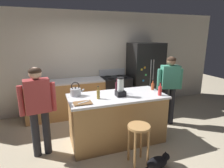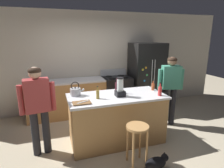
% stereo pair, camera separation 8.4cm
% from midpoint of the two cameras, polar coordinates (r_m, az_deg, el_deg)
% --- Properties ---
extents(ground_plane, '(14.00, 14.00, 0.00)m').
position_cam_midpoint_polar(ground_plane, '(3.94, 0.87, -16.79)').
color(ground_plane, beige).
extents(back_wall, '(8.00, 0.10, 2.70)m').
position_cam_midpoint_polar(back_wall, '(5.29, -6.44, 6.81)').
color(back_wall, beige).
rests_on(back_wall, ground_plane).
extents(kitchen_island, '(1.84, 0.87, 0.95)m').
position_cam_midpoint_polar(kitchen_island, '(3.72, 0.90, -10.47)').
color(kitchen_island, '#B7844C').
rests_on(kitchen_island, ground_plane).
extents(back_counter_run, '(2.00, 0.64, 0.95)m').
position_cam_midpoint_polar(back_counter_run, '(4.98, -14.12, -4.36)').
color(back_counter_run, '#B7844C').
rests_on(back_counter_run, ground_plane).
extents(refrigerator, '(0.90, 0.73, 1.87)m').
position_cam_midpoint_polar(refrigerator, '(5.45, 9.62, 2.49)').
color(refrigerator, black).
rests_on(refrigerator, ground_plane).
extents(stove_range, '(0.76, 0.65, 1.13)m').
position_cam_midpoint_polar(stove_range, '(5.22, 0.61, -2.90)').
color(stove_range, black).
rests_on(stove_range, ground_plane).
extents(person_by_island_left, '(0.60, 0.27, 1.57)m').
position_cam_midpoint_polar(person_by_island_left, '(3.37, -22.37, -5.68)').
color(person_by_island_left, '#26262B').
rests_on(person_by_island_left, ground_plane).
extents(person_by_sink_right, '(0.59, 0.32, 1.61)m').
position_cam_midpoint_polar(person_by_sink_right, '(4.45, 16.69, -0.03)').
color(person_by_sink_right, '#26262B').
rests_on(person_by_sink_right, ground_plane).
extents(bar_stool, '(0.36, 0.36, 0.68)m').
position_cam_midpoint_polar(bar_stool, '(3.10, 7.38, -15.02)').
color(bar_stool, '#B7844C').
rests_on(bar_stool, ground_plane).
extents(cat, '(0.52, 0.18, 0.26)m').
position_cam_midpoint_polar(cat, '(3.27, 13.15, -22.27)').
color(cat, black).
rests_on(cat, ground_plane).
extents(blender_appliance, '(0.17, 0.17, 0.36)m').
position_cam_midpoint_polar(blender_appliance, '(3.46, 1.94, -1.31)').
color(blender_appliance, black).
rests_on(blender_appliance, kitchen_island).
extents(bottle_wine, '(0.08, 0.08, 0.32)m').
position_cam_midpoint_polar(bottle_wine, '(3.67, 0.93, -0.96)').
color(bottle_wine, '#471923').
rests_on(bottle_wine, kitchen_island).
extents(bottle_cooking_sauce, '(0.06, 0.06, 0.22)m').
position_cam_midpoint_polar(bottle_cooking_sauce, '(3.96, 11.78, -0.67)').
color(bottle_cooking_sauce, '#B24C26').
rests_on(bottle_cooking_sauce, kitchen_island).
extents(bottle_soda, '(0.07, 0.07, 0.26)m').
position_cam_midpoint_polar(bottle_soda, '(3.63, 13.86, -1.95)').
color(bottle_soda, red).
rests_on(bottle_soda, kitchen_island).
extents(bottle_vinegar, '(0.06, 0.06, 0.24)m').
position_cam_midpoint_polar(bottle_vinegar, '(3.34, -4.95, -3.12)').
color(bottle_vinegar, olive).
rests_on(bottle_vinegar, kitchen_island).
extents(tea_kettle, '(0.28, 0.20, 0.27)m').
position_cam_midpoint_polar(tea_kettle, '(3.57, -11.75, -2.34)').
color(tea_kettle, '#B7BABF').
rests_on(tea_kettle, kitchen_island).
extents(cutting_board, '(0.30, 0.20, 0.02)m').
position_cam_midpoint_polar(cutting_board, '(3.16, -9.76, -5.79)').
color(cutting_board, brown).
rests_on(cutting_board, kitchen_island).
extents(chef_knife, '(0.21, 0.12, 0.01)m').
position_cam_midpoint_polar(chef_knife, '(3.16, -9.41, -5.54)').
color(chef_knife, '#B7BABF').
rests_on(chef_knife, cutting_board).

